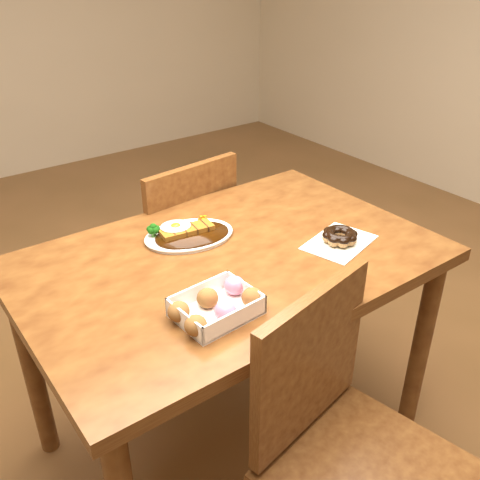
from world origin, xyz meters
TOP-DOWN VIEW (x-y plane):
  - ground at (0.00, 0.00)m, footprint 6.00×6.00m
  - table at (0.00, 0.00)m, footprint 1.20×0.80m
  - chair_far at (0.12, 0.54)m, footprint 0.46×0.46m
  - chair_near at (-0.04, -0.54)m, footprint 0.49×0.49m
  - katsu_curry_plate at (-0.04, 0.17)m, footprint 0.31×0.25m
  - donut_box at (-0.19, -0.21)m, footprint 0.23×0.16m
  - pon_de_ring at (0.31, -0.14)m, footprint 0.25×0.21m

SIDE VIEW (x-z plane):
  - ground at x=0.00m, z-range 0.00..0.00m
  - chair_far at x=0.12m, z-range 0.04..0.91m
  - chair_near at x=-0.04m, z-range 0.04..0.91m
  - table at x=0.00m, z-range 0.28..1.03m
  - katsu_curry_plate at x=-0.04m, z-range 0.74..0.79m
  - pon_de_ring at x=0.31m, z-range 0.75..0.79m
  - donut_box at x=-0.19m, z-range 0.75..0.81m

